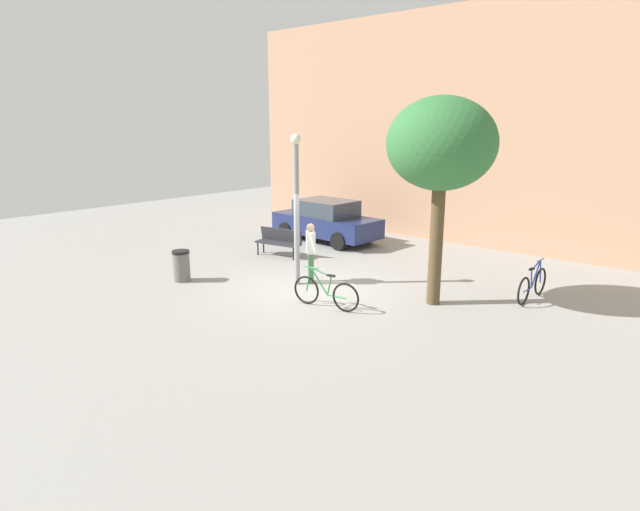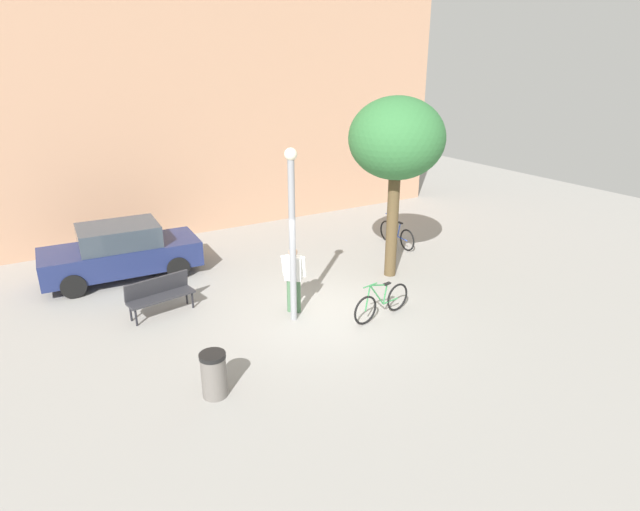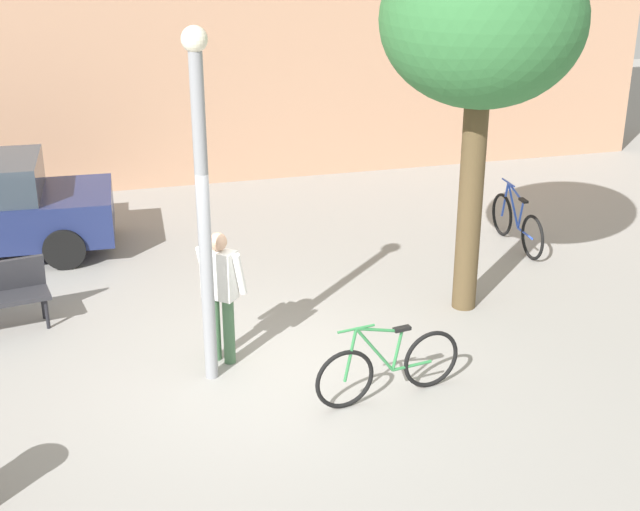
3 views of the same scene
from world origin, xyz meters
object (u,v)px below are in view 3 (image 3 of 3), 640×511
(person_by_lamppost, at_px, (220,288))
(bicycle_green, at_px, (388,367))
(bicycle_blue, at_px, (517,224))
(plaza_tree, at_px, (482,24))
(lamppost, at_px, (202,190))

(person_by_lamppost, xyz_separation_m, bicycle_green, (1.66, -1.33, -0.58))
(bicycle_blue, bearing_deg, plaza_tree, -132.43)
(lamppost, relative_size, person_by_lamppost, 2.44)
(lamppost, height_order, person_by_lamppost, lamppost)
(bicycle_green, relative_size, bicycle_blue, 0.99)
(person_by_lamppost, distance_m, plaza_tree, 4.54)
(person_by_lamppost, relative_size, bicycle_blue, 0.92)
(bicycle_green, bearing_deg, plaza_tree, 47.78)
(plaza_tree, distance_m, bicycle_green, 4.37)
(person_by_lamppost, xyz_separation_m, bicycle_blue, (5.20, 2.55, -0.58))
(bicycle_green, bearing_deg, person_by_lamppost, 141.27)
(person_by_lamppost, height_order, bicycle_green, person_by_lamppost)
(lamppost, xyz_separation_m, bicycle_blue, (5.39, 2.91, -1.93))
(person_by_lamppost, xyz_separation_m, plaza_tree, (3.47, 0.66, 2.86))
(plaza_tree, bearing_deg, lamppost, -164.53)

